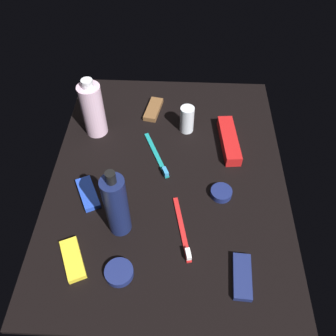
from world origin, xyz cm
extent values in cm
cube|color=black|center=(0.00, 0.00, -0.60)|extent=(84.00, 64.00, 1.20)
cylinder|color=#151E4A|center=(16.77, -10.87, 9.13)|extent=(5.41, 5.41, 18.26)
cylinder|color=black|center=(16.77, -10.87, 19.66)|extent=(2.20, 2.20, 2.80)
cylinder|color=silver|center=(-16.29, -22.49, 8.29)|extent=(6.52, 6.52, 16.59)
cylinder|color=silver|center=(-16.29, -22.49, 17.69)|extent=(3.20, 3.20, 2.20)
cylinder|color=silver|center=(-18.04, 4.84, 4.31)|extent=(4.17, 4.17, 8.61)
cube|color=red|center=(16.63, 4.16, 0.45)|extent=(17.85, 4.96, 0.90)
cube|color=white|center=(23.97, 5.74, 1.50)|extent=(2.77, 1.62, 1.20)
cube|color=teal|center=(-7.17, -3.73, 0.45)|extent=(16.98, 8.30, 0.90)
cube|color=#338CCC|center=(-0.29, -0.73, 1.50)|extent=(2.82, 2.05, 1.20)
cube|color=red|center=(-12.51, 17.36, 1.60)|extent=(17.95, 6.11, 3.20)
cube|color=blue|center=(7.74, -20.64, 0.75)|extent=(11.10, 8.19, 1.50)
cube|color=yellow|center=(26.15, -20.53, 0.75)|extent=(11.12, 7.98, 1.50)
cube|color=brown|center=(-26.19, -5.92, 0.75)|extent=(10.97, 5.90, 1.50)
cube|color=navy|center=(28.44, 17.70, 0.75)|extent=(10.61, 4.59, 1.50)
cylinder|color=navy|center=(6.06, 14.23, 0.92)|extent=(5.64, 5.64, 1.84)
cylinder|color=navy|center=(28.81, -9.55, 0.87)|extent=(6.45, 6.45, 1.73)
camera|label=1|loc=(59.50, 2.75, 75.18)|focal=37.21mm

